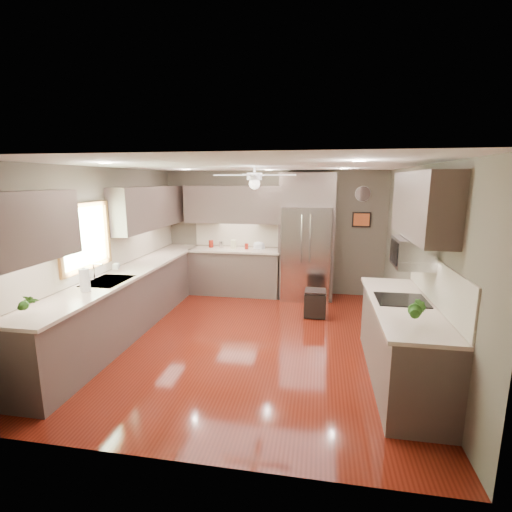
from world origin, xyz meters
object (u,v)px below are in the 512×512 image
(canister_a, at_px, (211,244))
(paper_towel, at_px, (85,280))
(soap_bottle, at_px, (117,266))
(stool, at_px, (315,303))
(canister_d, at_px, (247,246))
(potted_plant_left, at_px, (25,303))
(canister_c, at_px, (234,244))
(refrigerator, at_px, (306,239))
(microwave, at_px, (413,253))
(potted_plant_right, at_px, (418,310))
(canister_b, at_px, (221,245))
(bowl, at_px, (259,248))

(canister_a, bearing_deg, paper_towel, -101.71)
(soap_bottle, distance_m, stool, 3.28)
(canister_d, bearing_deg, potted_plant_left, -109.59)
(canister_c, relative_size, refrigerator, 0.07)
(microwave, relative_size, stool, 1.21)
(potted_plant_left, bearing_deg, potted_plant_right, 6.86)
(potted_plant_left, height_order, microwave, microwave)
(canister_a, xyz_separation_m, canister_b, (0.22, -0.00, -0.01))
(canister_a, height_order, canister_b, canister_a)
(stool, distance_m, paper_towel, 3.63)
(paper_towel, bearing_deg, canister_d, 65.76)
(paper_towel, bearing_deg, canister_c, 70.06)
(potted_plant_right, bearing_deg, refrigerator, 108.36)
(canister_c, relative_size, microwave, 0.33)
(microwave, height_order, paper_towel, microwave)
(soap_bottle, xyz_separation_m, bowl, (1.83, 2.20, -0.06))
(canister_c, relative_size, paper_towel, 0.57)
(canister_b, distance_m, refrigerator, 1.75)
(canister_c, relative_size, canister_d, 1.56)
(potted_plant_left, relative_size, bowl, 1.28)
(canister_c, xyz_separation_m, canister_d, (0.27, -0.01, -0.03))
(canister_c, bearing_deg, bowl, 2.17)
(potted_plant_left, relative_size, potted_plant_right, 1.01)
(potted_plant_left, bearing_deg, soap_bottle, 93.64)
(refrigerator, bearing_deg, potted_plant_right, -71.64)
(potted_plant_right, relative_size, refrigerator, 0.12)
(potted_plant_right, distance_m, paper_towel, 3.86)
(canister_d, xyz_separation_m, potted_plant_right, (2.40, -3.64, 0.09))
(canister_d, bearing_deg, stool, -37.56)
(paper_towel, bearing_deg, soap_bottle, 98.64)
(canister_b, height_order, soap_bottle, soap_bottle)
(canister_d, height_order, paper_towel, paper_towel)
(potted_plant_right, distance_m, microwave, 0.99)
(canister_d, height_order, soap_bottle, soap_bottle)
(soap_bottle, bearing_deg, paper_towel, -81.36)
(canister_d, relative_size, bowl, 0.48)
(refrigerator, bearing_deg, soap_bottle, -142.47)
(potted_plant_left, xyz_separation_m, paper_towel, (0.03, 0.93, -0.01))
(potted_plant_left, distance_m, potted_plant_right, 3.89)
(potted_plant_right, bearing_deg, paper_towel, 173.11)
(canister_a, distance_m, bowl, 1.01)
(bowl, xyz_separation_m, refrigerator, (0.95, -0.07, 0.22))
(paper_towel, bearing_deg, canister_b, 74.58)
(soap_bottle, bearing_deg, potted_plant_right, -20.30)
(paper_towel, bearing_deg, canister_a, 78.29)
(microwave, bearing_deg, soap_bottle, 172.12)
(paper_towel, bearing_deg, potted_plant_left, -91.87)
(refrigerator, bearing_deg, paper_towel, -129.87)
(canister_c, height_order, soap_bottle, canister_c)
(potted_plant_left, bearing_deg, bowl, 67.60)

